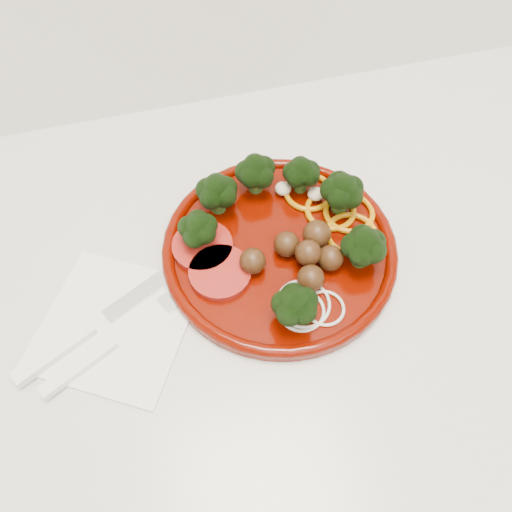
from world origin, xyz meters
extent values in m
cube|color=silver|center=(0.00, 1.70, 0.43)|extent=(2.40, 0.60, 0.87)
cube|color=silver|center=(0.00, 1.70, 0.89)|extent=(2.40, 0.60, 0.03)
cylinder|color=#490700|center=(-0.18, 1.72, 0.91)|extent=(0.26, 0.26, 0.01)
torus|color=#490700|center=(-0.18, 1.72, 0.91)|extent=(0.26, 0.26, 0.01)
sphere|color=#442611|center=(-0.16, 1.67, 0.93)|extent=(0.03, 0.03, 0.03)
sphere|color=#442611|center=(-0.18, 1.72, 0.93)|extent=(0.03, 0.03, 0.03)
sphere|color=#442611|center=(-0.14, 1.69, 0.93)|extent=(0.03, 0.03, 0.03)
sphere|color=#442611|center=(-0.16, 1.70, 0.93)|extent=(0.03, 0.03, 0.03)
sphere|color=#442611|center=(-0.14, 1.72, 0.93)|extent=(0.03, 0.03, 0.03)
sphere|color=#442611|center=(-0.22, 1.71, 0.93)|extent=(0.03, 0.03, 0.03)
torus|color=#B86D06|center=(-0.11, 1.76, 0.92)|extent=(0.06, 0.06, 0.01)
torus|color=#B86D06|center=(-0.10, 1.72, 0.92)|extent=(0.06, 0.06, 0.01)
torus|color=#B86D06|center=(-0.13, 1.79, 0.92)|extent=(0.06, 0.06, 0.01)
torus|color=#B86D06|center=(-0.09, 1.75, 0.92)|extent=(0.06, 0.06, 0.01)
cylinder|color=#720A07|center=(-0.26, 1.75, 0.92)|extent=(0.07, 0.07, 0.01)
cylinder|color=#720A07|center=(-0.25, 1.71, 0.92)|extent=(0.07, 0.07, 0.01)
torus|color=beige|center=(-0.18, 1.64, 0.91)|extent=(0.05, 0.05, 0.00)
torus|color=beige|center=(-0.16, 1.64, 0.91)|extent=(0.04, 0.04, 0.00)
torus|color=beige|center=(-0.18, 1.65, 0.91)|extent=(0.06, 0.06, 0.00)
ellipsoid|color=#C6B793|center=(-0.16, 1.80, 0.92)|extent=(0.02, 0.02, 0.01)
ellipsoid|color=#C6B793|center=(-0.22, 1.80, 0.92)|extent=(0.02, 0.02, 0.01)
ellipsoid|color=#C6B793|center=(-0.12, 1.78, 0.92)|extent=(0.02, 0.02, 0.01)
cube|color=white|center=(-0.37, 1.68, 0.90)|extent=(0.20, 0.20, 0.00)
cube|color=silver|center=(-0.33, 1.72, 0.91)|extent=(0.11, 0.07, 0.00)
cube|color=white|center=(-0.43, 1.66, 0.91)|extent=(0.09, 0.05, 0.01)
cube|color=white|center=(-0.41, 1.64, 0.91)|extent=(0.08, 0.05, 0.01)
cube|color=silver|center=(-0.31, 1.69, 0.91)|extent=(0.03, 0.03, 0.00)
cube|color=silver|center=(-0.28, 1.70, 0.91)|extent=(0.03, 0.02, 0.00)
cube|color=silver|center=(-0.28, 1.70, 0.91)|extent=(0.03, 0.02, 0.00)
cube|color=silver|center=(-0.29, 1.71, 0.91)|extent=(0.03, 0.02, 0.00)
cube|color=silver|center=(-0.29, 1.71, 0.91)|extent=(0.03, 0.02, 0.00)
camera|label=1|loc=(-0.29, 1.43, 1.38)|focal=35.00mm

